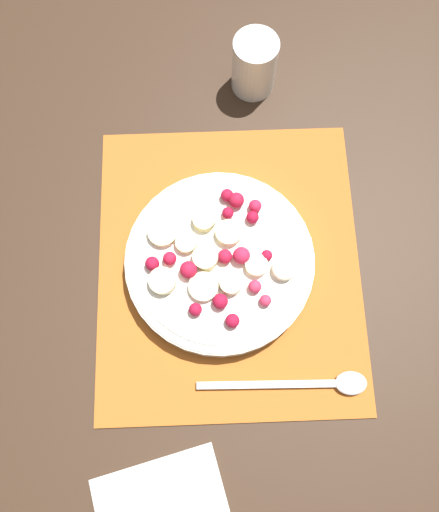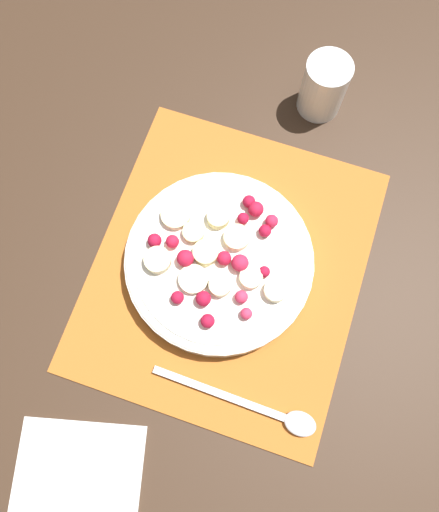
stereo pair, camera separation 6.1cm
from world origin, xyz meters
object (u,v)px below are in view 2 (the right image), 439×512
at_px(fruit_bowl, 219,260).
at_px(drinking_glass, 324,87).
at_px(napkin, 75,493).
at_px(spoon, 267,411).

relative_size(fruit_bowl, drinking_glass, 2.77).
height_order(fruit_bowl, napkin, fruit_bowl).
distance_m(fruit_bowl, napkin, 0.32).
relative_size(fruit_bowl, spoon, 1.15).
bearing_deg(napkin, drinking_glass, 167.70).
height_order(drinking_glass, napkin, drinking_glass).
relative_size(drinking_glass, napkin, 0.45).
relative_size(spoon, napkin, 1.09).
height_order(spoon, drinking_glass, drinking_glass).
xyz_separation_m(fruit_bowl, drinking_glass, (-0.27, 0.06, 0.02)).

